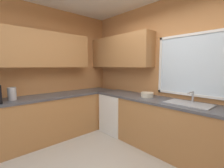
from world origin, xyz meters
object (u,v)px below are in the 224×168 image
at_px(dishwasher, 118,113).
at_px(kettle, 12,94).
at_px(bowl, 147,95).
at_px(sink_assembly, 189,103).

distance_m(dishwasher, kettle, 2.09).
bearing_deg(kettle, bowl, 54.20).
bearing_deg(sink_assembly, dishwasher, -178.63).
bearing_deg(dishwasher, sink_assembly, 1.37).
xyz_separation_m(dishwasher, sink_assembly, (1.51, 0.04, 0.48)).
distance_m(dishwasher, bowl, 0.91).
bearing_deg(sink_assembly, kettle, -137.94).
bearing_deg(sink_assembly, bowl, -179.54).
bearing_deg(bowl, kettle, -125.80).
relative_size(sink_assembly, bowl, 2.76).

